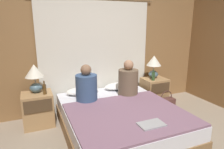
{
  "coord_description": "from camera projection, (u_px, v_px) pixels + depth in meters",
  "views": [
    {
      "loc": [
        -1.22,
        -1.71,
        1.69
      ],
      "look_at": [
        0.0,
        1.17,
        0.88
      ],
      "focal_mm": 32.0,
      "sensor_mm": 36.0,
      "label": 1
    }
  ],
  "objects": [
    {
      "name": "wall_back",
      "position": [
        95.0,
        46.0,
        3.87
      ],
      "size": [
        4.83,
        0.06,
        2.5
      ],
      "color": "olive",
      "rests_on": "ground_plane"
    },
    {
      "name": "curtain_panel",
      "position": [
        97.0,
        57.0,
        3.86
      ],
      "size": [
        2.37,
        0.02,
        2.12
      ],
      "color": "silver",
      "rests_on": "ground_plane"
    },
    {
      "name": "bed",
      "position": [
        120.0,
        120.0,
        3.12
      ],
      "size": [
        1.67,
        2.03,
        0.43
      ],
      "color": "olive",
      "rests_on": "ground_plane"
    },
    {
      "name": "nightstand_left",
      "position": [
        38.0,
        109.0,
        3.34
      ],
      "size": [
        0.48,
        0.43,
        0.57
      ],
      "color": "#A87F51",
      "rests_on": "ground_plane"
    },
    {
      "name": "nightstand_right",
      "position": [
        154.0,
        91.0,
        4.21
      ],
      "size": [
        0.48,
        0.43,
        0.57
      ],
      "color": "#A87F51",
      "rests_on": "ground_plane"
    },
    {
      "name": "lamp_left",
      "position": [
        35.0,
        75.0,
        3.25
      ],
      "size": [
        0.3,
        0.3,
        0.47
      ],
      "color": "slate",
      "rests_on": "nightstand_left"
    },
    {
      "name": "lamp_right",
      "position": [
        154.0,
        64.0,
        4.12
      ],
      "size": [
        0.3,
        0.3,
        0.47
      ],
      "color": "slate",
      "rests_on": "nightstand_right"
    },
    {
      "name": "pillow_left",
      "position": [
        83.0,
        91.0,
        3.64
      ],
      "size": [
        0.6,
        0.33,
        0.12
      ],
      "color": "white",
      "rests_on": "bed"
    },
    {
      "name": "pillow_right",
      "position": [
        119.0,
        86.0,
        3.92
      ],
      "size": [
        0.6,
        0.33,
        0.12
      ],
      "color": "white",
      "rests_on": "bed"
    },
    {
      "name": "blanket_on_bed",
      "position": [
        128.0,
        114.0,
        2.81
      ],
      "size": [
        1.61,
        1.39,
        0.03
      ],
      "color": "slate",
      "rests_on": "bed"
    },
    {
      "name": "person_left_in_bed",
      "position": [
        86.0,
        87.0,
        3.25
      ],
      "size": [
        0.35,
        0.35,
        0.62
      ],
      "color": "#38517A",
      "rests_on": "bed"
    },
    {
      "name": "person_right_in_bed",
      "position": [
        128.0,
        81.0,
        3.54
      ],
      "size": [
        0.35,
        0.35,
        0.64
      ],
      "color": "brown",
      "rests_on": "bed"
    },
    {
      "name": "beer_bottle_on_left_stand",
      "position": [
        45.0,
        89.0,
        3.22
      ],
      "size": [
        0.06,
        0.06,
        0.22
      ],
      "color": "#513819",
      "rests_on": "nightstand_left"
    },
    {
      "name": "beer_bottle_on_right_stand",
      "position": [
        153.0,
        76.0,
        4.0
      ],
      "size": [
        0.07,
        0.07,
        0.22
      ],
      "color": "#2D4C28",
      "rests_on": "nightstand_right"
    },
    {
      "name": "laptop_on_bed",
      "position": [
        151.0,
        124.0,
        2.47
      ],
      "size": [
        0.33,
        0.21,
        0.02
      ],
      "color": "#9EA0A5",
      "rests_on": "blanket_on_bed"
    },
    {
      "name": "handbag_on_floor",
      "position": [
        166.0,
        104.0,
        3.93
      ],
      "size": [
        0.34,
        0.16,
        0.42
      ],
      "color": "brown",
      "rests_on": "ground_plane"
    }
  ]
}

